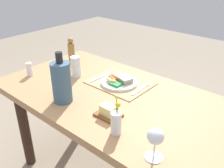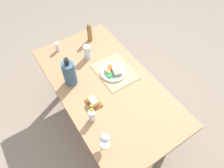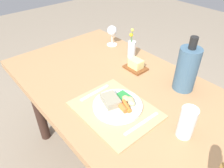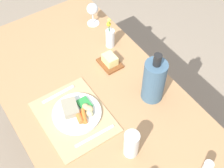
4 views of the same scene
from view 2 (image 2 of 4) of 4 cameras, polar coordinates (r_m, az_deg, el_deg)
The scene contains 13 objects.
ground_plane at distance 2.41m, azimuth -1.28°, elevation -10.49°, with size 8.00×8.00×0.00m, color gray.
dining_table at distance 1.87m, azimuth -1.62°, elevation -1.80°, with size 1.50×0.82×0.73m.
placemat at distance 1.88m, azimuth 0.77°, elevation 3.52°, with size 0.39×0.31×0.01m, color tan.
dinner_plate at distance 1.85m, azimuth 0.31°, elevation 3.51°, with size 0.24×0.24×0.05m.
fork at distance 1.79m, azimuth 3.60°, elevation 0.41°, with size 0.02×0.18×0.01m, color silver.
knife at distance 1.95m, azimuth -2.26°, elevation 6.03°, with size 0.01×0.20×0.01m, color silver.
cooler_bottle at distance 1.75m, azimuth -11.84°, elevation 2.92°, with size 0.11×0.11×0.29m.
flower_vase at distance 1.56m, azimuth -5.67°, elevation -8.77°, with size 0.05×0.05×0.20m.
butter_dish at distance 1.66m, azimuth -5.17°, elevation -4.99°, with size 0.13×0.10×0.06m.
salt_shaker at distance 2.12m, azimuth -15.07°, elevation 10.07°, with size 0.04×0.04×0.09m, color white.
wine_glass at distance 1.43m, azimuth -2.06°, elevation -15.03°, with size 0.08×0.08×0.15m.
water_tumbler at distance 1.98m, azimuth -6.94°, elevation 8.68°, with size 0.07×0.07×0.14m.
pepper_mill at distance 2.15m, azimuth -6.33°, elevation 14.11°, with size 0.05×0.05×0.20m.
Camera 2 is at (-0.94, 0.55, 2.16)m, focal length 32.60 mm.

